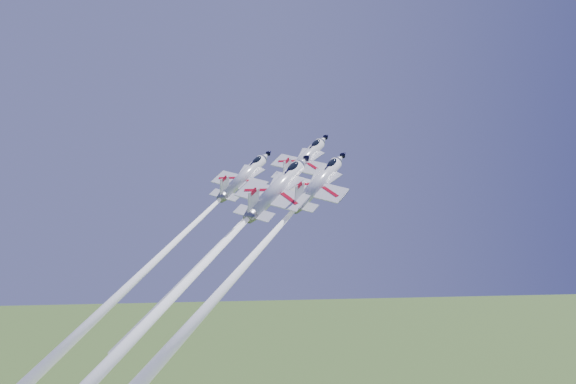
{
  "coord_description": "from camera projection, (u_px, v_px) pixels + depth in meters",
  "views": [
    {
      "loc": [
        -8.6,
        -98.59,
        94.43
      ],
      "look_at": [
        0.0,
        0.0,
        88.03
      ],
      "focal_mm": 40.0,
      "sensor_mm": 36.0,
      "label": 1
    }
  ],
  "objects": [
    {
      "name": "jet_lead",
      "position": [
        247.0,
        219.0,
        92.36
      ],
      "size": [
        23.73,
        33.66,
        34.81
      ],
      "rotation": [
        0.53,
        0.19,
        -0.6
      ],
      "color": "white"
    },
    {
      "name": "jet_left",
      "position": [
        167.0,
        250.0,
        89.34
      ],
      "size": [
        25.53,
        36.68,
        38.44
      ],
      "rotation": [
        0.53,
        0.19,
        -0.6
      ],
      "color": "white"
    },
    {
      "name": "jet_right",
      "position": [
        258.0,
        251.0,
        84.8
      ],
      "size": [
        24.72,
        34.89,
        35.92
      ],
      "rotation": [
        0.53,
        0.19,
        -0.6
      ],
      "color": "white"
    },
    {
      "name": "jet_slot",
      "position": [
        186.0,
        283.0,
        79.19
      ],
      "size": [
        29.29,
        41.88,
        43.63
      ],
      "rotation": [
        0.53,
        0.19,
        -0.6
      ],
      "color": "white"
    }
  ]
}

